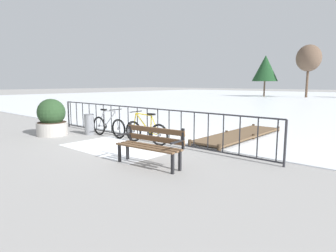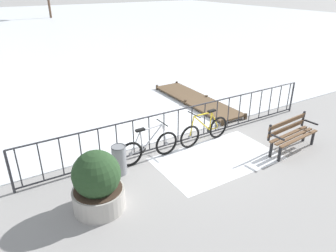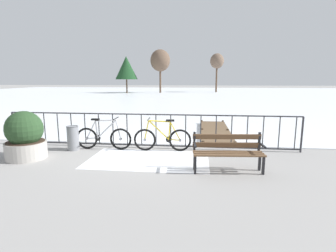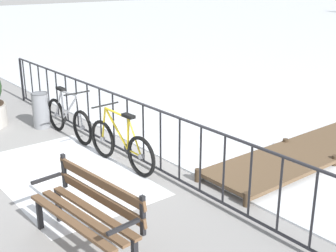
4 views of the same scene
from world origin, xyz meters
The scene contains 10 objects.
ground_plane centered at (0.00, 0.00, 0.00)m, with size 160.00×160.00×0.00m, color gray.
frozen_pond centered at (0.00, 28.40, 0.01)m, with size 80.00×56.00×0.03m, color white.
snow_patch centered at (0.21, -1.20, 0.00)m, with size 3.18×1.90×0.01m, color white.
railing_fence centered at (0.00, 0.00, 0.56)m, with size 9.06×0.06×1.07m.
bicycle_near_railing centered at (-1.33, -0.33, 0.37)m, with size 1.71×0.52×0.97m.
bicycle_second centered at (0.47, -0.30, 0.37)m, with size 1.71×0.52×0.97m.
park_bench centered at (2.20, -1.83, 0.51)m, with size 1.64×0.62×0.89m.
planter_with_shrub centered at (-3.08, -1.46, 0.60)m, with size 1.04×1.04×1.29m.
trash_bin centered at (-2.22, -0.50, 0.37)m, with size 0.35×0.35×0.73m.
wooden_dock centered at (2.17, 2.41, 0.12)m, with size 1.10×4.33×0.20m.
Camera 2 is at (-4.57, -6.54, 4.23)m, focal length 33.61 mm.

